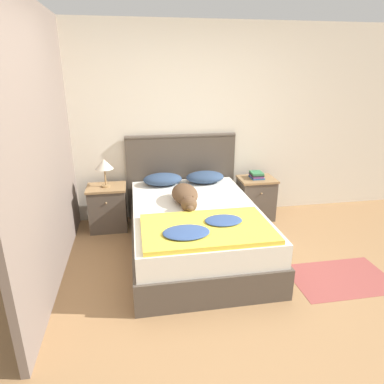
{
  "coord_description": "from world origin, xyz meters",
  "views": [
    {
      "loc": [
        -0.72,
        -2.41,
        1.97
      ],
      "look_at": [
        -0.09,
        1.21,
        0.65
      ],
      "focal_mm": 32.0,
      "sensor_mm": 36.0,
      "label": 1
    }
  ],
  "objects_px": {
    "bed": "(195,230)",
    "table_lamp": "(104,165)",
    "nightstand_right": "(256,198)",
    "dog": "(185,195)",
    "book_stack": "(257,175)",
    "nightstand_left": "(108,208)",
    "pillow_right": "(205,177)",
    "pillow_left": "(163,179)"
  },
  "relations": [
    {
      "from": "pillow_right",
      "to": "book_stack",
      "type": "height_order",
      "value": "pillow_right"
    },
    {
      "from": "nightstand_left",
      "to": "table_lamp",
      "type": "distance_m",
      "value": 0.57
    },
    {
      "from": "dog",
      "to": "book_stack",
      "type": "height_order",
      "value": "dog"
    },
    {
      "from": "table_lamp",
      "to": "bed",
      "type": "bearing_deg",
      "value": -38.16
    },
    {
      "from": "pillow_left",
      "to": "dog",
      "type": "relative_size",
      "value": 0.68
    },
    {
      "from": "table_lamp",
      "to": "pillow_left",
      "type": "bearing_deg",
      "value": 2.45
    },
    {
      "from": "nightstand_right",
      "to": "dog",
      "type": "bearing_deg",
      "value": -148.66
    },
    {
      "from": "bed",
      "to": "nightstand_left",
      "type": "xyz_separation_m",
      "value": [
        -1.0,
        0.79,
        0.02
      ]
    },
    {
      "from": "dog",
      "to": "book_stack",
      "type": "distance_m",
      "value": 1.27
    },
    {
      "from": "dog",
      "to": "book_stack",
      "type": "relative_size",
      "value": 3.62
    },
    {
      "from": "bed",
      "to": "table_lamp",
      "type": "height_order",
      "value": "table_lamp"
    },
    {
      "from": "pillow_left",
      "to": "nightstand_right",
      "type": "bearing_deg",
      "value": -1.24
    },
    {
      "from": "nightstand_left",
      "to": "bed",
      "type": "bearing_deg",
      "value": -38.26
    },
    {
      "from": "nightstand_left",
      "to": "pillow_right",
      "type": "relative_size",
      "value": 1.15
    },
    {
      "from": "pillow_right",
      "to": "book_stack",
      "type": "distance_m",
      "value": 0.71
    },
    {
      "from": "pillow_left",
      "to": "book_stack",
      "type": "height_order",
      "value": "pillow_left"
    },
    {
      "from": "book_stack",
      "to": "table_lamp",
      "type": "distance_m",
      "value": 2.0
    },
    {
      "from": "book_stack",
      "to": "pillow_right",
      "type": "bearing_deg",
      "value": 178.58
    },
    {
      "from": "nightstand_right",
      "to": "pillow_left",
      "type": "distance_m",
      "value": 1.32
    },
    {
      "from": "dog",
      "to": "pillow_right",
      "type": "bearing_deg",
      "value": 61.79
    },
    {
      "from": "dog",
      "to": "book_stack",
      "type": "bearing_deg",
      "value": 31.92
    },
    {
      "from": "pillow_left",
      "to": "pillow_right",
      "type": "relative_size",
      "value": 1.0
    },
    {
      "from": "pillow_left",
      "to": "dog",
      "type": "xyz_separation_m",
      "value": [
        0.19,
        -0.69,
        0.02
      ]
    },
    {
      "from": "nightstand_right",
      "to": "dog",
      "type": "xyz_separation_m",
      "value": [
        -1.09,
        -0.66,
        0.35
      ]
    },
    {
      "from": "pillow_right",
      "to": "pillow_left",
      "type": "bearing_deg",
      "value": 180.0
    },
    {
      "from": "bed",
      "to": "table_lamp",
      "type": "xyz_separation_m",
      "value": [
        -1.0,
        0.78,
        0.59
      ]
    },
    {
      "from": "bed",
      "to": "table_lamp",
      "type": "relative_size",
      "value": 5.81
    },
    {
      "from": "pillow_right",
      "to": "book_stack",
      "type": "xyz_separation_m",
      "value": [
        0.71,
        -0.02,
        -0.0
      ]
    },
    {
      "from": "nightstand_left",
      "to": "book_stack",
      "type": "height_order",
      "value": "book_stack"
    },
    {
      "from": "pillow_left",
      "to": "dog",
      "type": "height_order",
      "value": "dog"
    },
    {
      "from": "pillow_left",
      "to": "table_lamp",
      "type": "distance_m",
      "value": 0.75
    },
    {
      "from": "bed",
      "to": "dog",
      "type": "height_order",
      "value": "dog"
    },
    {
      "from": "nightstand_right",
      "to": "table_lamp",
      "type": "relative_size",
      "value": 1.63
    },
    {
      "from": "nightstand_right",
      "to": "pillow_right",
      "type": "height_order",
      "value": "pillow_right"
    },
    {
      "from": "bed",
      "to": "pillow_right",
      "type": "bearing_deg",
      "value": 70.97
    },
    {
      "from": "bed",
      "to": "nightstand_left",
      "type": "bearing_deg",
      "value": 141.74
    },
    {
      "from": "bed",
      "to": "pillow_left",
      "type": "distance_m",
      "value": 0.93
    },
    {
      "from": "table_lamp",
      "to": "book_stack",
      "type": "bearing_deg",
      "value": 0.38
    },
    {
      "from": "book_stack",
      "to": "nightstand_left",
      "type": "bearing_deg",
      "value": -179.71
    },
    {
      "from": "nightstand_right",
      "to": "book_stack",
      "type": "relative_size",
      "value": 2.84
    },
    {
      "from": "bed",
      "to": "dog",
      "type": "relative_size",
      "value": 2.8
    },
    {
      "from": "bed",
      "to": "nightstand_right",
      "type": "relative_size",
      "value": 3.57
    }
  ]
}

